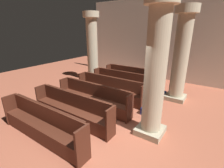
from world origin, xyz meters
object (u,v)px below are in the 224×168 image
object	(u,v)px
pew_row_5	(42,123)
lectern	(157,74)
pillar_aisle_rear	(156,69)
hymn_book	(148,69)
pew_row_1	(123,81)
pew_row_4	(72,107)
pew_row_0	(133,76)
kneeler_box_blue	(161,93)
pew_row_2	(110,88)
pew_row_3	(93,96)
pillar_aisle_side	(181,54)
kneeler_box_navy	(147,111)
pillar_far_side	(92,47)

from	to	relation	value
pew_row_5	lectern	world-z (taller)	lectern
pillar_aisle_rear	hymn_book	xyz separation A→B (m)	(-1.62, 3.66, -0.97)
pew_row_1	pillar_aisle_rear	world-z (taller)	pillar_aisle_rear
pew_row_4	hymn_book	bearing A→B (deg)	80.81
pew_row_4	pew_row_0	bearing A→B (deg)	90.00
pew_row_0	kneeler_box_blue	world-z (taller)	pew_row_0
pew_row_2	hymn_book	xyz separation A→B (m)	(0.72, 2.33, 0.46)
pew_row_3	pew_row_4	size ratio (longest dim) A/B	1.00
pillar_aisle_side	pew_row_2	bearing A→B (deg)	-146.56
pillar_aisle_rear	kneeler_box_navy	distance (m)	2.09
pew_row_1	hymn_book	size ratio (longest dim) A/B	15.89
pew_row_3	pew_row_5	distance (m)	2.14
pew_row_4	pew_row_5	bearing A→B (deg)	-90.00
pillar_far_side	kneeler_box_blue	bearing A→B (deg)	-0.70
pew_row_5	pillar_far_side	bearing A→B (deg)	115.38
pew_row_5	kneeler_box_navy	distance (m)	3.39
pew_row_4	kneeler_box_navy	world-z (taller)	pew_row_4
pew_row_0	pillar_aisle_rear	bearing A→B (deg)	-55.99
pew_row_2	pew_row_5	world-z (taller)	same
pew_row_5	pew_row_2	bearing A→B (deg)	90.00
pillar_aisle_rear	kneeler_box_blue	size ratio (longest dim) A/B	9.30
pew_row_1	pillar_aisle_side	size ratio (longest dim) A/B	0.84
pew_row_2	pillar_far_side	xyz separation A→B (m)	(-2.30, 1.62, 1.43)
pew_row_1	pew_row_3	world-z (taller)	same
pew_row_5	pew_row_0	bearing A→B (deg)	90.00
pew_row_3	pew_row_4	xyz separation A→B (m)	(0.00, -1.07, 0.00)
kneeler_box_blue	kneeler_box_navy	bearing A→B (deg)	-86.57
kneeler_box_navy	pew_row_4	bearing A→B (deg)	-136.53
pew_row_4	pillar_far_side	size ratio (longest dim) A/B	0.84
pew_row_4	kneeler_box_blue	xyz separation A→B (m)	(1.73, 3.72, -0.39)
pew_row_1	pew_row_4	size ratio (longest dim) A/B	1.00
pillar_far_side	lectern	distance (m)	3.93
pew_row_5	pillar_far_side	distance (m)	5.54
pew_row_3	pew_row_5	size ratio (longest dim) A/B	1.00
pew_row_5	pillar_aisle_rear	size ratio (longest dim) A/B	0.84
pillar_aisle_rear	pew_row_0	bearing A→B (deg)	124.01
pew_row_4	pillar_far_side	world-z (taller)	pillar_far_side
pillar_aisle_side	pillar_far_side	xyz separation A→B (m)	(-4.64, 0.08, 0.00)
pew_row_3	pew_row_4	distance (m)	1.07
pew_row_1	pillar_far_side	distance (m)	2.76
pillar_far_side	pew_row_2	bearing A→B (deg)	-35.28
pew_row_4	kneeler_box_blue	bearing A→B (deg)	65.05
kneeler_box_navy	pillar_aisle_rear	bearing A→B (deg)	-62.13
pillar_aisle_rear	kneeler_box_blue	bearing A→B (deg)	101.96
pillar_aisle_rear	kneeler_box_blue	world-z (taller)	pillar_aisle_rear
pew_row_1	pillar_aisle_rear	distance (m)	3.65
pew_row_0	hymn_book	size ratio (longest dim) A/B	15.89
lectern	pillar_aisle_side	bearing A→B (deg)	-51.99
kneeler_box_blue	pillar_far_side	bearing A→B (deg)	179.30
pew_row_5	pillar_far_side	xyz separation A→B (m)	(-2.30, 4.84, 1.43)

